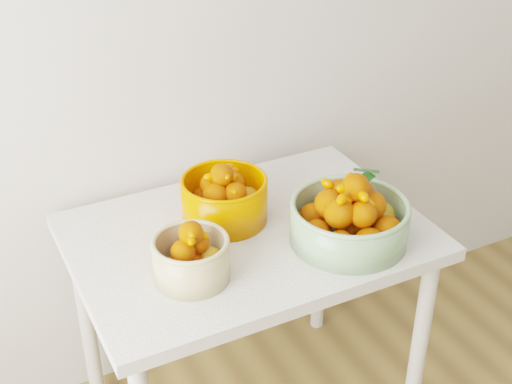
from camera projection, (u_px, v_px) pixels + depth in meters
table at (249, 258)px, 2.09m from camera, size 1.00×0.70×0.75m
bowl_cream at (191, 257)px, 1.82m from camera, size 0.25×0.25×0.17m
bowl_green at (350, 218)px, 1.97m from camera, size 0.38×0.38×0.21m
bowl_orange at (224, 198)px, 2.06m from camera, size 0.31×0.31×0.18m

